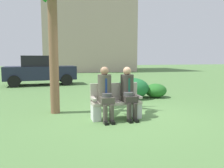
% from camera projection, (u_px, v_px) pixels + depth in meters
% --- Properties ---
extents(ground_plane, '(80.00, 80.00, 0.00)m').
position_uv_depth(ground_plane, '(128.00, 116.00, 5.96)').
color(ground_plane, '#537C42').
extents(park_bench, '(1.27, 0.44, 0.90)m').
position_uv_depth(park_bench, '(116.00, 103.00, 5.73)').
color(park_bench, '#B7AD9E').
rests_on(park_bench, ground).
extents(seated_man_left, '(0.34, 0.72, 1.34)m').
position_uv_depth(seated_man_left, '(105.00, 91.00, 5.49)').
color(seated_man_left, '#4C473D').
rests_on(seated_man_left, ground).
extents(seated_man_right, '(0.34, 0.72, 1.33)m').
position_uv_depth(seated_man_right, '(128.00, 90.00, 5.65)').
color(seated_man_right, '#38332D').
rests_on(seated_man_right, ground).
extents(shrub_near_bench, '(0.87, 0.80, 0.54)m').
position_uv_depth(shrub_near_bench, '(156.00, 90.00, 8.77)').
color(shrub_near_bench, '#276C25').
rests_on(shrub_near_bench, ground).
extents(shrub_mid_lawn, '(0.86, 0.79, 0.54)m').
position_uv_depth(shrub_mid_lawn, '(115.00, 91.00, 8.67)').
color(shrub_mid_lawn, '#1B5F2B').
rests_on(shrub_mid_lawn, ground).
extents(shrub_far_lawn, '(1.26, 1.15, 0.79)m').
position_uv_depth(shrub_far_lawn, '(133.00, 88.00, 8.55)').
color(shrub_far_lawn, '#1E6832').
rests_on(shrub_far_lawn, ground).
extents(parked_car_near, '(3.98, 1.88, 1.68)m').
position_uv_depth(parked_car_near, '(40.00, 70.00, 12.74)').
color(parked_car_near, '#1E2338').
rests_on(parked_car_near, ground).
extents(building_backdrop, '(10.63, 9.29, 12.96)m').
position_uv_depth(building_backdrop, '(86.00, 17.00, 27.12)').
color(building_backdrop, '#BFA594').
rests_on(building_backdrop, ground).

